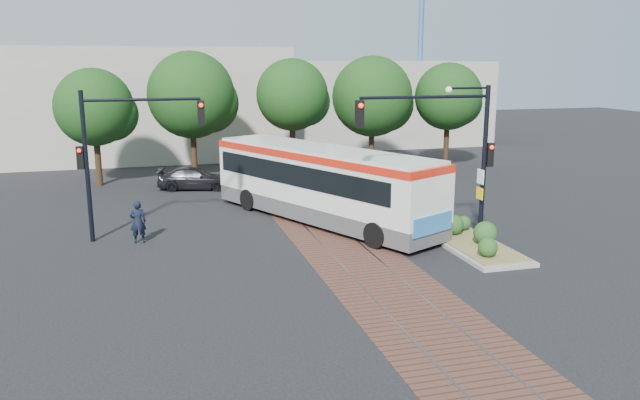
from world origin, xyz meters
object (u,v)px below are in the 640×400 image
Objects in this scene: traffic_island at (474,240)px; signal_pole_left at (116,145)px; signal_pole_main at (455,142)px; officer at (138,222)px; parked_car at (195,179)px; city_bus at (321,181)px.

signal_pole_left is at bearing 159.64° from traffic_island.
officer is (-11.56, 4.11, -3.30)m from signal_pole_main.
officer is 0.41× the size of parked_car.
signal_pole_left reaches higher than officer.
city_bus is at bearing 123.64° from signal_pole_main.
signal_pole_main is 3.50× the size of officer.
traffic_island is 13.21m from officer.
traffic_island is 3.04× the size of officer.
officer is at bearing -46.07° from signal_pole_left.
traffic_island is 1.25× the size of parked_car.
traffic_island is 3.95m from signal_pole_main.
city_bus is 2.36× the size of traffic_island.
signal_pole_left reaches higher than traffic_island.
traffic_island is at bearing -20.36° from signal_pole_left.
signal_pole_main is (-0.96, 0.09, 3.83)m from traffic_island.
officer is (-7.91, -1.38, -1.00)m from city_bus.
signal_pole_left is 10.63m from parked_car.
signal_pole_left is (-8.58, -0.68, 2.01)m from city_bus.
parked_car is (3.65, 9.44, -3.26)m from signal_pole_left.
officer reaches higher than traffic_island.
officer is at bearing 160.43° from signal_pole_main.
signal_pole_main is at bearing -82.91° from city_bus.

